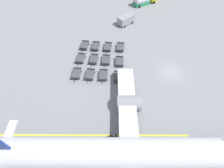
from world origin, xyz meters
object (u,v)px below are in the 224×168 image
Objects in this scene: baggage_dolly_row_far_col_b at (119,62)px; baggage_dolly_row_far_col_c at (118,77)px; baggage_dolly_row_near_col_a at (84,46)px; baggage_dolly_row_mid_a_col_c at (90,75)px; baggage_dolly_row_mid_b_col_b at (106,60)px; airplane at (138,154)px; baggage_dolly_row_near_col_c at (76,74)px; baggage_dolly_row_far_col_a at (120,47)px; baggage_dolly_row_mid_b_col_a at (108,47)px; baggage_dolly_row_mid_b_col_c at (103,75)px; baggage_dolly_row_mid_a_col_a at (95,46)px; fuel_tanker_primary at (144,0)px; baggage_dolly_row_mid_a_col_b at (94,59)px; service_van at (126,20)px; baggage_dolly_row_near_col_b at (80,59)px.

baggage_dolly_row_far_col_b is 1.00× the size of baggage_dolly_row_far_col_c.
baggage_dolly_row_mid_a_col_c is at bearing 20.61° from baggage_dolly_row_near_col_a.
baggage_dolly_row_mid_b_col_b is at bearing -91.06° from baggage_dolly_row_far_col_b.
baggage_dolly_row_near_col_c is at bearing -138.64° from airplane.
baggage_dolly_row_far_col_a and baggage_dolly_row_far_col_b have the same top height.
airplane reaches higher than baggage_dolly_row_mid_a_col_c.
baggage_dolly_row_mid_a_col_c is 9.12m from baggage_dolly_row_mid_b_col_a.
baggage_dolly_row_mid_a_col_a is at bearing -158.46° from baggage_dolly_row_mid_b_col_c.
fuel_tanker_primary reaches higher than baggage_dolly_row_near_col_a.
baggage_dolly_row_near_col_c is 1.00× the size of baggage_dolly_row_mid_b_col_b.
baggage_dolly_row_mid_b_col_c is at bearing 35.31° from baggage_dolly_row_near_col_a.
baggage_dolly_row_far_col_b is at bearing -176.65° from baggage_dolly_row_far_col_c.
baggage_dolly_row_far_col_c is at bearing 36.98° from baggage_dolly_row_mid_a_col_a.
baggage_dolly_row_mid_b_col_a is (-23.75, -7.98, -2.38)m from airplane.
baggage_dolly_row_far_col_a is at bearing 93.78° from baggage_dolly_row_near_col_a.
baggage_dolly_row_mid_a_col_b is (-19.33, -10.38, -2.38)m from airplane.
baggage_dolly_row_near_col_a is 0.99× the size of baggage_dolly_row_mid_a_col_b.
service_van is 1.37× the size of baggage_dolly_row_near_col_b.
airplane is 8.95× the size of service_van.
baggage_dolly_row_mid_a_col_a and baggage_dolly_row_far_col_a have the same top height.
service_van reaches higher than baggage_dolly_row_mid_b_col_a.
baggage_dolly_row_mid_b_col_b is at bearing 151.05° from baggage_dolly_row_mid_a_col_c.
airplane is 12.06× the size of baggage_dolly_row_mid_b_col_c.
baggage_dolly_row_near_col_a and baggage_dolly_row_mid_b_col_c have the same top height.
baggage_dolly_row_mid_a_col_c is 0.98× the size of baggage_dolly_row_far_col_b.
baggage_dolly_row_mid_a_col_b is 1.00× the size of baggage_dolly_row_far_col_a.
baggage_dolly_row_near_col_c and baggage_dolly_row_mid_b_col_a have the same top height.
baggage_dolly_row_mid_a_col_b and baggage_dolly_row_far_col_c have the same top height.
service_van is at bearing 150.90° from baggage_dolly_row_mid_a_col_a.
service_van is at bearing 141.62° from baggage_dolly_row_near_col_a.
baggage_dolly_row_near_col_a is (22.07, -13.06, -0.90)m from fuel_tanker_primary.
airplane is at bearing 34.73° from baggage_dolly_row_near_col_b.
fuel_tanker_primary is at bearing 154.02° from baggage_dolly_row_near_col_b.
baggage_dolly_row_mid_b_col_a is at bearing -176.01° from baggage_dolly_row_mid_b_col_b.
airplane reaches higher than baggage_dolly_row_near_col_c.
fuel_tanker_primary is 2.10× the size of baggage_dolly_row_mid_b_col_a.
baggage_dolly_row_near_col_a is 1.00× the size of baggage_dolly_row_near_col_b.
airplane is 45.64m from fuel_tanker_primary.
fuel_tanker_primary is 1.54× the size of service_van.
baggage_dolly_row_far_col_b is (26.17, -4.31, -0.90)m from fuel_tanker_primary.
airplane is 22.07m from baggage_dolly_row_mid_a_col_b.
baggage_dolly_row_mid_b_col_b is at bearing -177.71° from baggage_dolly_row_mid_b_col_c.
airplane is 19.80m from baggage_dolly_row_near_col_c.
baggage_dolly_row_mid_a_col_c and baggage_dolly_row_mid_b_col_c have the same top height.
baggage_dolly_row_near_col_a is 0.98× the size of baggage_dolly_row_far_col_b.
baggage_dolly_row_mid_b_col_c is (19.38, -2.74, -0.74)m from service_van.
baggage_dolly_row_mid_b_col_c is 1.00× the size of baggage_dolly_row_far_col_b.
airplane is 12.16× the size of baggage_dolly_row_mid_a_col_a.
baggage_dolly_row_mid_b_col_b is 5.28m from baggage_dolly_row_far_col_a.
baggage_dolly_row_mid_a_col_c is at bearing 2.11° from baggage_dolly_row_mid_a_col_b.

